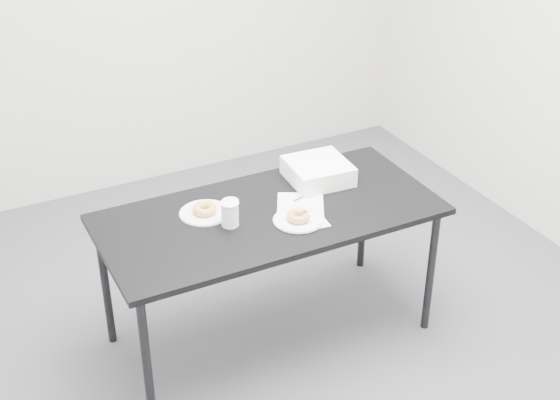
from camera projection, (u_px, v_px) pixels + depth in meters
name	position (u px, v px, depth m)	size (l,w,h in m)	color
floor	(272.00, 338.00, 4.13)	(4.00, 4.00, 0.00)	#454549
table	(270.00, 222.00, 3.81)	(1.66, 0.78, 0.76)	black
scorecard	(300.00, 207.00, 3.82)	(0.23, 0.29, 0.00)	silver
logo_patch	(306.00, 195.00, 3.92)	(0.05, 0.05, 0.00)	green
pen	(303.00, 196.00, 3.90)	(0.01, 0.01, 0.13)	#0C8D46
napkin	(308.00, 221.00, 3.70)	(0.17, 0.17, 0.00)	silver
plate_near	(298.00, 220.00, 3.70)	(0.24, 0.24, 0.01)	white
donut_near	(298.00, 216.00, 3.69)	(0.11, 0.11, 0.04)	#BD873C
plate_far	(205.00, 213.00, 3.76)	(0.25, 0.25, 0.01)	white
donut_far	(205.00, 209.00, 3.75)	(0.12, 0.12, 0.04)	#BD873C
coffee_cup	(230.00, 214.00, 3.64)	(0.08, 0.08, 0.12)	white
cup_lid	(230.00, 202.00, 3.85)	(0.08, 0.08, 0.01)	white
bakery_box	(318.00, 171.00, 4.04)	(0.30, 0.30, 0.10)	white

